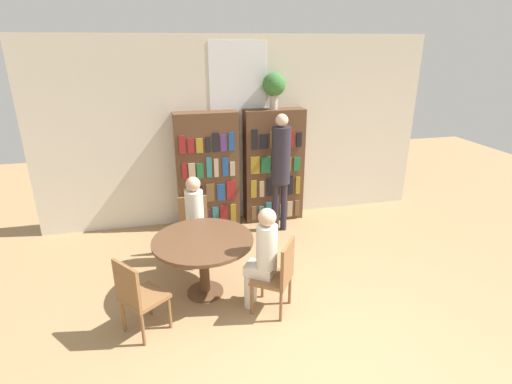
# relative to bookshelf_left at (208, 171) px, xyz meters

# --- Properties ---
(ground_plane) EXTENTS (16.00, 16.00, 0.00)m
(ground_plane) POSITION_rel_bookshelf_left_xyz_m (0.55, -3.34, -0.93)
(ground_plane) COLOR #9E7A51
(wall_back) EXTENTS (6.40, 0.07, 3.00)m
(wall_back) POSITION_rel_bookshelf_left_xyz_m (0.55, 0.19, 0.57)
(wall_back) COLOR beige
(wall_back) RESTS_ON ground_plane
(bookshelf_left) EXTENTS (0.98, 0.34, 1.88)m
(bookshelf_left) POSITION_rel_bookshelf_left_xyz_m (0.00, 0.00, 0.00)
(bookshelf_left) COLOR brown
(bookshelf_left) RESTS_ON ground_plane
(bookshelf_right) EXTENTS (0.98, 0.34, 1.88)m
(bookshelf_right) POSITION_rel_bookshelf_left_xyz_m (1.10, 0.00, 0.00)
(bookshelf_right) COLOR brown
(bookshelf_right) RESTS_ON ground_plane
(flower_vase) EXTENTS (0.36, 0.36, 0.56)m
(flower_vase) POSITION_rel_bookshelf_left_xyz_m (1.09, 0.00, 1.30)
(flower_vase) COLOR #B7AD9E
(flower_vase) RESTS_ON bookshelf_right
(reading_table) EXTENTS (1.18, 1.18, 0.74)m
(reading_table) POSITION_rel_bookshelf_left_xyz_m (-0.31, -1.96, -0.32)
(reading_table) COLOR brown
(reading_table) RESTS_ON ground_plane
(chair_near_camera) EXTENTS (0.56, 0.56, 0.88)m
(chair_near_camera) POSITION_rel_bookshelf_left_xyz_m (-1.06, -2.53, -0.45)
(chair_near_camera) COLOR brown
(chair_near_camera) RESTS_ON ground_plane
(chair_left_side) EXTENTS (0.41, 0.41, 0.88)m
(chair_left_side) POSITION_rel_bookshelf_left_xyz_m (-0.33, -1.03, -0.45)
(chair_left_side) COLOR brown
(chair_left_side) RESTS_ON ground_plane
(chair_far_side) EXTENTS (0.56, 0.56, 0.88)m
(chair_far_side) POSITION_rel_bookshelf_left_xyz_m (0.45, -2.49, -0.45)
(chair_far_side) COLOR brown
(chair_far_side) RESTS_ON ground_plane
(seated_reader_left) EXTENTS (0.25, 0.37, 1.24)m
(seated_reader_left) POSITION_rel_bookshelf_left_xyz_m (-0.33, -1.21, -0.23)
(seated_reader_left) COLOR beige
(seated_reader_left) RESTS_ON ground_plane
(seated_reader_right) EXTENTS (0.40, 0.37, 1.24)m
(seated_reader_right) POSITION_rel_bookshelf_left_xyz_m (0.30, -2.39, -0.24)
(seated_reader_right) COLOR silver
(seated_reader_right) RESTS_ON ground_plane
(librarian_standing) EXTENTS (0.29, 0.56, 1.89)m
(librarian_standing) POSITION_rel_bookshelf_left_xyz_m (1.07, -0.50, 0.23)
(librarian_standing) COLOR #28232D
(librarian_standing) RESTS_ON ground_plane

